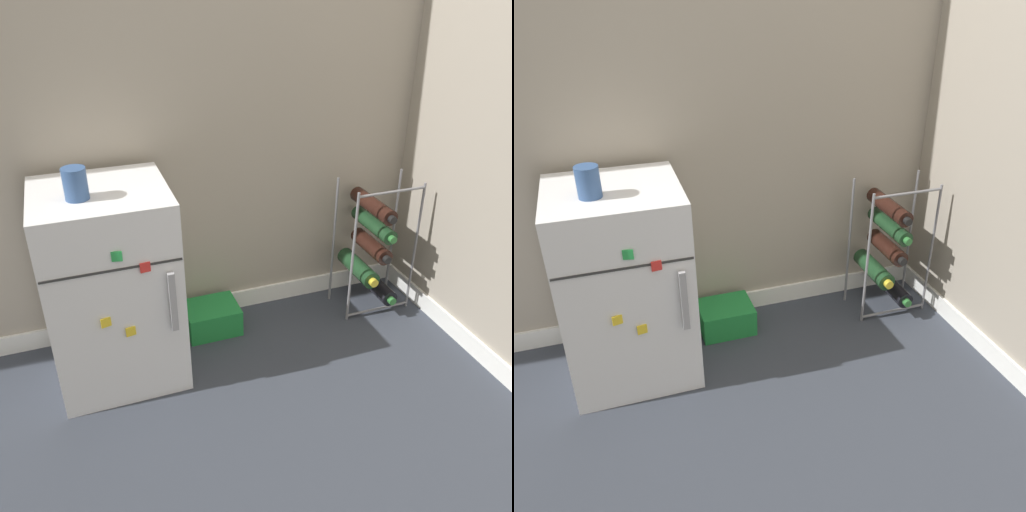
{
  "view_description": "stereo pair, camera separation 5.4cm",
  "coord_description": "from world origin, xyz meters",
  "views": [
    {
      "loc": [
        -0.57,
        -1.49,
        1.53
      ],
      "look_at": [
        0.12,
        0.41,
        0.4
      ],
      "focal_mm": 38.0,
      "sensor_mm": 36.0,
      "label": 1
    },
    {
      "loc": [
        -0.52,
        -1.5,
        1.53
      ],
      "look_at": [
        0.12,
        0.41,
        0.4
      ],
      "focal_mm": 38.0,
      "sensor_mm": 36.0,
      "label": 2
    }
  ],
  "objects": [
    {
      "name": "wine_rack",
      "position": [
        0.71,
        0.45,
        0.31
      ],
      "size": [
        0.34,
        0.33,
        0.65
      ],
      "color": "slate",
      "rests_on": "ground_plane"
    },
    {
      "name": "soda_box",
      "position": [
        -0.06,
        0.51,
        0.06
      ],
      "size": [
        0.24,
        0.2,
        0.13
      ],
      "color": "#1E7F38",
      "rests_on": "ground_plane"
    },
    {
      "name": "ground_plane",
      "position": [
        0.0,
        0.0,
        0.0
      ],
      "size": [
        14.0,
        14.0,
        0.0
      ],
      "primitive_type": "plane",
      "color": "#333842"
    },
    {
      "name": "mini_fridge",
      "position": [
        -0.49,
        0.38,
        0.4
      ],
      "size": [
        0.48,
        0.49,
        0.8
      ],
      "color": "white",
      "rests_on": "ground_plane"
    },
    {
      "name": "fridge_top_cup",
      "position": [
        -0.56,
        0.32,
        0.86
      ],
      "size": [
        0.08,
        0.08,
        0.11
      ],
      "color": "#335184",
      "rests_on": "mini_fridge"
    },
    {
      "name": "wall_back",
      "position": [
        0.0,
        0.67,
        1.24
      ],
      "size": [
        6.93,
        0.07,
        2.5
      ],
      "color": "#9E9384",
      "rests_on": "ground_plane"
    }
  ]
}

